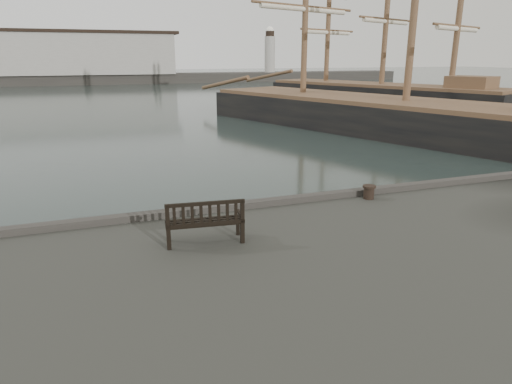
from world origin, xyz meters
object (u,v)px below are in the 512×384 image
Objects in this scene: tall_ship_far at (380,101)px; bench at (205,229)px; tall_ship_main at (404,125)px; bollard_right at (369,192)px.

bench is at bearing -152.14° from tall_ship_far.
bench is 0.06× the size of tall_ship_far.
tall_ship_far is (8.94, 16.02, 0.08)m from tall_ship_main.
bench reaches higher than bollard_right.
tall_ship_main is at bearing 50.10° from bench.
tall_ship_main is (19.56, 18.59, -1.16)m from bench.
bench is 27.01m from tall_ship_main.
tall_ship_main is (14.20, 17.00, -1.05)m from bollard_right.
tall_ship_far is at bearing 57.09° from bench.
tall_ship_main reaches higher than tall_ship_far.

